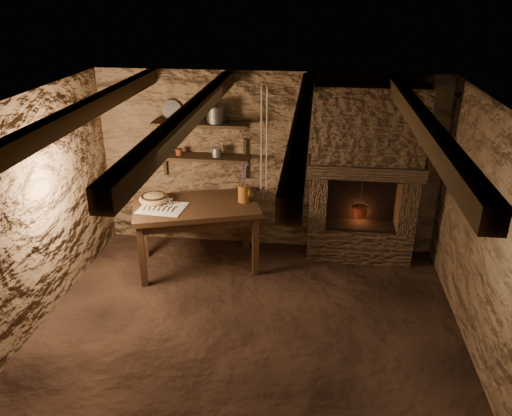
# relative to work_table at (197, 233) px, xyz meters

# --- Properties ---
(floor) EXTENTS (4.50, 4.50, 0.00)m
(floor) POSITION_rel_work_table_xyz_m (0.82, -1.27, -0.47)
(floor) COLOR black
(floor) RESTS_ON ground
(back_wall) EXTENTS (4.50, 0.04, 2.40)m
(back_wall) POSITION_rel_work_table_xyz_m (0.82, 0.73, 0.73)
(back_wall) COLOR #493422
(back_wall) RESTS_ON floor
(front_wall) EXTENTS (4.50, 0.04, 2.40)m
(front_wall) POSITION_rel_work_table_xyz_m (0.82, -3.27, 0.73)
(front_wall) COLOR #493422
(front_wall) RESTS_ON floor
(left_wall) EXTENTS (0.04, 4.00, 2.40)m
(left_wall) POSITION_rel_work_table_xyz_m (-1.43, -1.27, 0.73)
(left_wall) COLOR #493422
(left_wall) RESTS_ON floor
(right_wall) EXTENTS (0.04, 4.00, 2.40)m
(right_wall) POSITION_rel_work_table_xyz_m (3.07, -1.27, 0.73)
(right_wall) COLOR #493422
(right_wall) RESTS_ON floor
(ceiling) EXTENTS (4.50, 4.00, 0.04)m
(ceiling) POSITION_rel_work_table_xyz_m (0.82, -1.27, 1.93)
(ceiling) COLOR black
(ceiling) RESTS_ON back_wall
(beam_far_left) EXTENTS (0.14, 3.95, 0.16)m
(beam_far_left) POSITION_rel_work_table_xyz_m (-0.68, -1.27, 1.84)
(beam_far_left) COLOR black
(beam_far_left) RESTS_ON ceiling
(beam_mid_left) EXTENTS (0.14, 3.95, 0.16)m
(beam_mid_left) POSITION_rel_work_table_xyz_m (0.32, -1.27, 1.84)
(beam_mid_left) COLOR black
(beam_mid_left) RESTS_ON ceiling
(beam_mid_right) EXTENTS (0.14, 3.95, 0.16)m
(beam_mid_right) POSITION_rel_work_table_xyz_m (1.32, -1.27, 1.84)
(beam_mid_right) COLOR black
(beam_mid_right) RESTS_ON ceiling
(beam_far_right) EXTENTS (0.14, 3.95, 0.16)m
(beam_far_right) POSITION_rel_work_table_xyz_m (2.32, -1.27, 1.84)
(beam_far_right) COLOR black
(beam_far_right) RESTS_ON ceiling
(shelf_lower) EXTENTS (1.25, 0.30, 0.04)m
(shelf_lower) POSITION_rel_work_table_xyz_m (-0.03, 0.57, 0.83)
(shelf_lower) COLOR black
(shelf_lower) RESTS_ON back_wall
(shelf_upper) EXTENTS (1.25, 0.30, 0.04)m
(shelf_upper) POSITION_rel_work_table_xyz_m (-0.03, 0.57, 1.28)
(shelf_upper) COLOR black
(shelf_upper) RESTS_ON back_wall
(hearth) EXTENTS (1.43, 0.51, 2.30)m
(hearth) POSITION_rel_work_table_xyz_m (2.07, 0.50, 0.76)
(hearth) COLOR #3A291D
(hearth) RESTS_ON floor
(work_table) EXTENTS (1.72, 1.29, 0.87)m
(work_table) POSITION_rel_work_table_xyz_m (0.00, 0.00, 0.00)
(work_table) COLOR black
(work_table) RESTS_ON floor
(linen_cloth) EXTENTS (0.58, 0.48, 0.01)m
(linen_cloth) POSITION_rel_work_table_xyz_m (-0.38, -0.17, 0.41)
(linen_cloth) COLOR silver
(linen_cloth) RESTS_ON work_table
(pewter_cutlery_row) EXTENTS (0.47, 0.21, 0.01)m
(pewter_cutlery_row) POSITION_rel_work_table_xyz_m (-0.38, -0.19, 0.42)
(pewter_cutlery_row) COLOR gray
(pewter_cutlery_row) RESTS_ON linen_cloth
(drinking_glasses) EXTENTS (0.17, 0.05, 0.07)m
(drinking_glasses) POSITION_rel_work_table_xyz_m (-0.36, -0.06, 0.45)
(drinking_glasses) COLOR white
(drinking_glasses) RESTS_ON linen_cloth
(stoneware_jug) EXTENTS (0.17, 0.16, 0.50)m
(stoneware_jug) POSITION_rel_work_table_xyz_m (0.58, 0.16, 0.62)
(stoneware_jug) COLOR #AA6121
(stoneware_jug) RESTS_ON work_table
(wooden_bowl) EXTENTS (0.49, 0.49, 0.13)m
(wooden_bowl) POSITION_rel_work_table_xyz_m (-0.53, 0.00, 0.45)
(wooden_bowl) COLOR #A07C45
(wooden_bowl) RESTS_ON work_table
(iron_stockpot) EXTENTS (0.29, 0.29, 0.19)m
(iron_stockpot) POSITION_rel_work_table_xyz_m (0.18, 0.57, 1.39)
(iron_stockpot) COLOR #2C2927
(iron_stockpot) RESTS_ON shelf_upper
(tin_pan) EXTENTS (0.26, 0.14, 0.25)m
(tin_pan) POSITION_rel_work_table_xyz_m (-0.42, 0.67, 1.42)
(tin_pan) COLOR #A4A49F
(tin_pan) RESTS_ON shelf_upper
(small_kettle) EXTENTS (0.20, 0.17, 0.18)m
(small_kettle) POSITION_rel_work_table_xyz_m (0.17, 0.57, 0.91)
(small_kettle) COLOR #A4A49F
(small_kettle) RESTS_ON shelf_lower
(rusty_tin) EXTENTS (0.10, 0.10, 0.08)m
(rusty_tin) POSITION_rel_work_table_xyz_m (-0.34, 0.57, 0.89)
(rusty_tin) COLOR #542410
(rusty_tin) RESTS_ON shelf_lower
(red_pot) EXTENTS (0.24, 0.24, 0.54)m
(red_pot) POSITION_rel_work_table_xyz_m (2.05, 0.45, 0.23)
(red_pot) COLOR maroon
(red_pot) RESTS_ON hearth
(hanging_ropes) EXTENTS (0.08, 0.08, 1.20)m
(hanging_ropes) POSITION_rel_work_table_xyz_m (0.87, -0.22, 1.33)
(hanging_ropes) COLOR #CAB78E
(hanging_ropes) RESTS_ON ceiling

